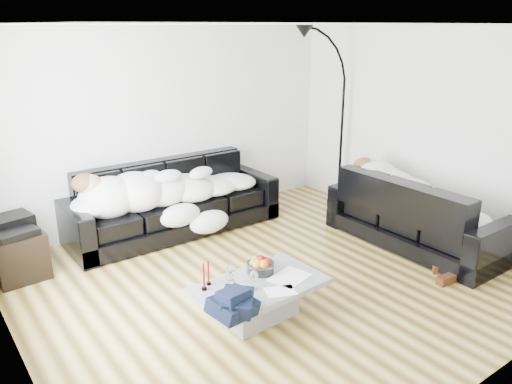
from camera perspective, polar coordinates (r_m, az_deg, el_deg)
ground at (r=5.47m, az=1.89°, el=-9.80°), size 5.00×5.00×0.00m
wall_back at (r=6.85m, az=-9.78°, el=7.36°), size 5.00×0.02×2.60m
wall_left at (r=4.02m, az=-27.24°, el=-2.37°), size 0.02×4.50×2.60m
wall_right at (r=6.79m, az=18.98°, el=6.53°), size 0.02×4.50×2.60m
ceiling at (r=4.82m, az=2.23°, el=18.60°), size 5.00×5.00×0.00m
sofa_back at (r=6.58m, az=-9.36°, el=-0.73°), size 2.76×0.95×0.90m
sofa_right at (r=6.40m, az=17.91°, el=-2.10°), size 0.93×2.17×0.88m
sleeper_back at (r=6.48m, az=-9.25°, el=0.85°), size 2.33×0.81×0.47m
sleeper_right at (r=6.33m, az=18.10°, el=-0.33°), size 0.78×1.86×0.45m
teal_cushion at (r=6.65m, az=13.23°, el=1.66°), size 0.42×0.38×0.20m
coffee_table at (r=4.71m, az=0.33°, el=-12.30°), size 1.24×0.75×0.35m
fruit_bowl at (r=4.79m, az=0.51°, el=-8.27°), size 0.30×0.30×0.16m
wine_glass_a at (r=4.60m, az=-2.85°, el=-9.34°), size 0.09×0.09×0.18m
wine_glass_b at (r=4.46m, az=-2.99°, el=-10.31°), size 0.09×0.09×0.18m
wine_glass_c at (r=4.49m, az=-0.22°, el=-10.05°), size 0.09×0.09×0.18m
candle_left at (r=4.49m, az=-5.99°, el=-9.64°), size 0.06×0.06×0.26m
candle_right at (r=4.57m, az=-5.47°, el=-9.21°), size 0.05×0.05×0.23m
newspaper_a at (r=4.73m, az=3.89°, el=-9.66°), size 0.43×0.37×0.01m
newspaper_b at (r=4.50m, az=2.82°, el=-11.24°), size 0.31×0.27×0.01m
navy_jacket at (r=4.10m, az=-2.90°, el=-11.66°), size 0.49×0.47×0.19m
shoes at (r=5.81m, az=20.92°, el=-8.75°), size 0.52×0.44×0.10m
av_cabinet at (r=6.05m, az=-25.76°, el=-6.19°), size 0.55×0.77×0.51m
stereo at (r=5.93m, az=-26.18°, el=-3.37°), size 0.50×0.42×0.13m
floor_lamp at (r=7.47m, az=9.77°, el=7.07°), size 0.89×0.54×2.29m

